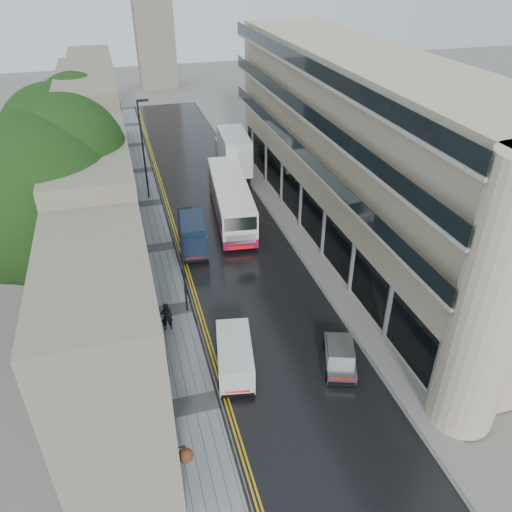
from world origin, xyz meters
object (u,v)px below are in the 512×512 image
tree_near (43,226)px  navy_van (181,246)px  white_lorry (225,160)px  pedestrian (167,317)px  tree_far (62,158)px  white_van (220,378)px  cream_bus (220,219)px  lamp_post_near (183,262)px  silver_hatchback (328,370)px  lamp_post_far (143,151)px

tree_near → navy_van: tree_near is taller
white_lorry → pedestrian: white_lorry is taller
tree_far → pedestrian: (5.81, -15.69, -5.12)m
white_lorry → white_van: (-6.54, -27.48, -1.29)m
cream_bus → lamp_post_near: bearing=-109.2°
cream_bus → silver_hatchback: cream_bus is taller
lamp_post_far → lamp_post_near: bearing=-88.6°
white_lorry → lamp_post_near: size_ratio=1.16×
navy_van → cream_bus: bearing=41.7°
cream_bus → pedestrian: cream_bus is taller
cream_bus → white_van: cream_bus is taller
tree_near → lamp_post_far: tree_near is taller
lamp_post_near → pedestrian: bearing=-134.3°
tree_near → silver_hatchback: 17.99m
silver_hatchback → white_van: (-5.87, 0.79, 0.31)m
white_lorry → pedestrian: (-8.63, -21.64, -1.19)m
silver_hatchback → lamp_post_near: bearing=148.0°
tree_near → lamp_post_near: tree_near is taller
cream_bus → lamp_post_near: 10.16m
lamp_post_far → navy_van: bearing=-84.3°
white_lorry → cream_bus: bearing=-100.7°
tree_near → navy_van: 11.24m
white_van → cream_bus: bearing=87.6°
tree_far → cream_bus: size_ratio=1.01×
tree_near → silver_hatchback: bearing=-33.5°
navy_van → white_lorry: bearing=70.1°
white_van → lamp_post_near: lamp_post_near is taller
tree_far → pedestrian: size_ratio=6.31×
white_lorry → lamp_post_far: (-7.88, -1.90, 2.39)m
white_van → lamp_post_far: (-1.33, 25.58, 3.68)m
white_van → lamp_post_far: 25.88m
cream_bus → lamp_post_far: 10.88m
white_van → tree_far: bearing=120.2°
silver_hatchback → navy_van: (-5.84, 14.52, 0.63)m
cream_bus → lamp_post_near: size_ratio=1.64×
lamp_post_near → navy_van: bearing=82.6°
tree_near → lamp_post_far: 18.52m
tree_far → lamp_post_far: tree_far is taller
lamp_post_far → white_van: bearing=-87.9°
tree_near → silver_hatchback: tree_near is taller
navy_van → white_van: bearing=-84.7°
cream_bus → white_van: 16.79m
lamp_post_far → pedestrian: bearing=-93.1°
tree_far → white_van: (7.90, -21.52, -5.22)m
tree_far → lamp_post_far: bearing=31.7°
white_van → pedestrian: size_ratio=2.23×
cream_bus → silver_hatchback: bearing=-76.3°
tree_near → white_lorry: tree_near is taller
white_lorry → pedestrian: size_ratio=4.40×
lamp_post_near → tree_near: bearing=170.2°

